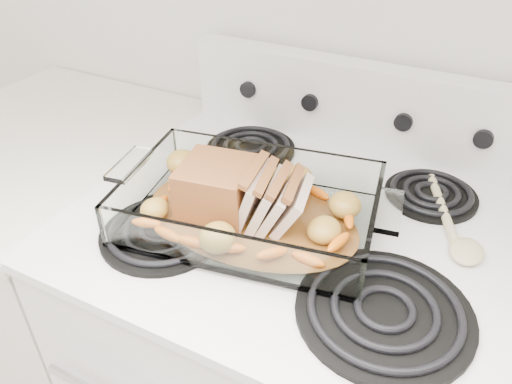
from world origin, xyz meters
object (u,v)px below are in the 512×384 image
at_px(electric_range, 293,371).
at_px(pork_roast, 234,191).
at_px(counter_left, 77,281).
at_px(baking_dish, 251,211).

xyz_separation_m(electric_range, pork_roast, (-0.10, -0.07, 0.52)).
xyz_separation_m(counter_left, pork_roast, (0.56, -0.07, 0.53)).
height_order(electric_range, baking_dish, electric_range).
relative_size(electric_range, pork_roast, 5.15).
bearing_deg(pork_roast, electric_range, 31.02).
bearing_deg(pork_roast, counter_left, 170.00).
xyz_separation_m(electric_range, counter_left, (-0.67, -0.00, -0.02)).
height_order(counter_left, pork_roast, pork_roast).
relative_size(counter_left, baking_dish, 2.25).
bearing_deg(counter_left, baking_dish, -6.48).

